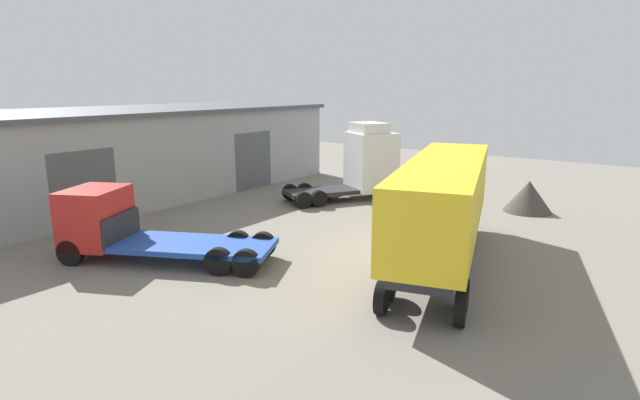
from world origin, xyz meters
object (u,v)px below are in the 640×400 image
container_trailer_teal (443,199)px  flatbed_truck_red (125,226)px  tractor_unit_white (365,163)px  gravel_pile (528,196)px

container_trailer_teal → flatbed_truck_red: bearing=106.8°
tractor_unit_white → container_trailer_teal: size_ratio=0.58×
flatbed_truck_red → gravel_pile: bearing=-148.5°
tractor_unit_white → container_trailer_teal: 11.39m
container_trailer_teal → flatbed_truck_red: size_ratio=1.43×
container_trailer_teal → gravel_pile: (10.20, -0.53, -1.67)m
flatbed_truck_red → container_trailer_teal: bearing=-173.3°
flatbed_truck_red → gravel_pile: (16.67, -10.47, -0.47)m
container_trailer_teal → gravel_pile: container_trailer_teal is taller
tractor_unit_white → flatbed_truck_red: (-14.43, 1.81, -0.78)m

